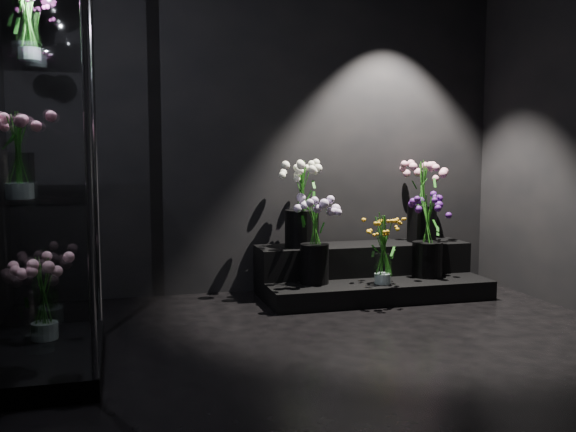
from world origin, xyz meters
name	(u,v)px	position (x,y,z in m)	size (l,w,h in m)	color
floor	(353,367)	(0.00, 0.00, 0.00)	(4.00, 4.00, 0.00)	black
wall_back	(268,122)	(0.00, 2.00, 1.40)	(4.00, 4.00, 0.00)	black
display_riser	(368,274)	(0.75, 1.64, 0.16)	(1.78, 0.79, 0.40)	black
display_case	(29,145)	(-1.65, 0.39, 1.21)	(0.66, 1.10, 2.41)	black
bouquet_orange_bells	(383,248)	(0.74, 1.31, 0.43)	(0.27, 0.27, 0.54)	white
bouquet_lilac	(315,234)	(0.24, 1.47, 0.54)	(0.41, 0.41, 0.66)	black
bouquet_purple	(428,233)	(1.21, 1.48, 0.51)	(0.39, 0.39, 0.67)	black
bouquet_cream_roses	(302,200)	(0.22, 1.74, 0.77)	(0.44, 0.44, 0.69)	black
bouquet_pink_roses	(422,194)	(1.29, 1.76, 0.80)	(0.46, 0.46, 0.70)	black
bouquet_case_pink	(18,151)	(-1.68, 0.19, 1.18)	(0.39, 0.39, 0.45)	white
bouquet_case_magenta	(28,20)	(-1.65, 0.52, 1.86)	(0.21, 0.21, 0.41)	white
bouquet_case_base_pink	(43,294)	(-1.63, 0.59, 0.37)	(0.43, 0.43, 0.49)	white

